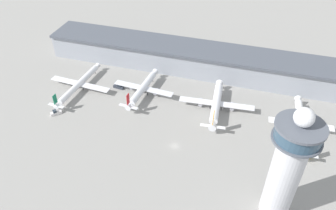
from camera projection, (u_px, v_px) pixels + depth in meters
ground_plane at (175, 146)px, 160.60m from camera, size 1000.00×1000.00×0.00m
terminal_building at (205, 61)px, 207.67m from camera, size 206.41×25.00×16.51m
control_tower at (288, 165)px, 116.86m from camera, size 16.84×16.84×52.21m
airplane_gate_alpha at (79, 84)px, 195.21m from camera, size 38.93×46.45×11.12m
airplane_gate_bravo at (143, 88)px, 190.52m from camera, size 36.63×39.32×12.99m
airplane_gate_charlie at (216, 104)px, 179.79m from camera, size 41.62×41.32×13.95m
airplane_gate_delta at (301, 125)px, 166.58m from camera, size 32.57×45.56×12.48m
service_truck_catering at (56, 113)px, 178.94m from camera, size 5.71×5.86×2.81m
service_truck_fuel at (119, 87)px, 198.07m from camera, size 6.66×2.98×2.95m
service_truck_baggage at (310, 151)px, 156.39m from camera, size 4.59×8.48×2.86m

